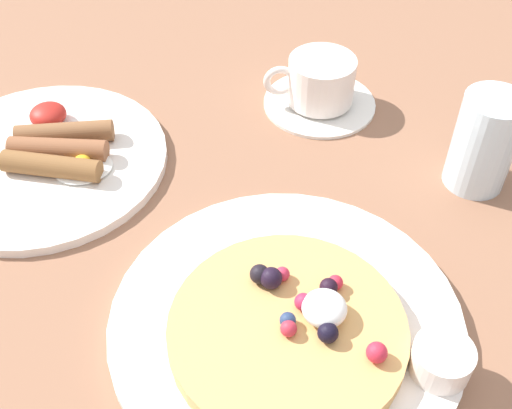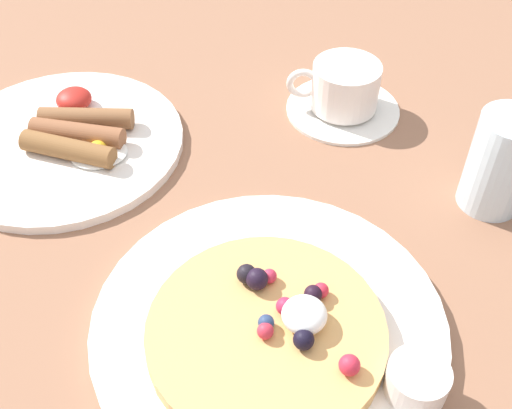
{
  "view_description": "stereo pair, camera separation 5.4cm",
  "coord_description": "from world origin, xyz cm",
  "views": [
    {
      "loc": [
        -5.33,
        -36.27,
        45.18
      ],
      "look_at": [
        6.01,
        3.08,
        4.0
      ],
      "focal_mm": 44.39,
      "sensor_mm": 36.0,
      "label": 1
    },
    {
      "loc": [
        -0.02,
        -37.43,
        45.18
      ],
      "look_at": [
        6.01,
        3.08,
        4.0
      ],
      "focal_mm": 44.39,
      "sensor_mm": 36.0,
      "label": 2
    }
  ],
  "objects": [
    {
      "name": "ground_plane",
      "position": [
        0.0,
        0.0,
        -1.5
      ],
      "size": [
        197.77,
        128.22,
        3.0
      ],
      "primitive_type": "cube",
      "color": "#8A5D45"
    },
    {
      "name": "coffee_cup",
      "position": [
        18.9,
        21.03,
        3.58
      ],
      "size": [
        10.64,
        7.78,
        5.34
      ],
      "color": "white",
      "rests_on": "coffee_saucer"
    },
    {
      "name": "pancake_with_berries",
      "position": [
        5.17,
        -9.56,
        2.4
      ],
      "size": [
        19.21,
        19.21,
        3.88
      ],
      "color": "tan",
      "rests_on": "pancake_plate"
    },
    {
      "name": "coffee_saucer",
      "position": [
        19.06,
        21.01,
        0.41
      ],
      "size": [
        13.3,
        13.3,
        0.82
      ],
      "primitive_type": "cylinder",
      "color": "white",
      "rests_on": "ground_plane"
    },
    {
      "name": "breakfast_plate",
      "position": [
        -13.11,
        19.08,
        0.53
      ],
      "size": [
        26.4,
        26.4,
        1.06
      ],
      "primitive_type": "cylinder",
      "color": "white",
      "rests_on": "ground_plane"
    },
    {
      "name": "water_glass",
      "position": [
        29.85,
        4.07,
        5.16
      ],
      "size": [
        6.21,
        6.21,
        10.32
      ],
      "primitive_type": "cylinder",
      "color": "silver",
      "rests_on": "ground_plane"
    },
    {
      "name": "syrup_ramekin",
      "position": [
        15.34,
        -15.65,
        2.75
      ],
      "size": [
        4.73,
        4.73,
        2.68
      ],
      "color": "white",
      "rests_on": "pancake_plate"
    },
    {
      "name": "fried_breakfast",
      "position": [
        -11.07,
        19.15,
        2.13
      ],
      "size": [
        12.13,
        14.32,
        2.53
      ],
      "color": "brown",
      "rests_on": "breakfast_plate"
    },
    {
      "name": "pancake_plate",
      "position": [
        5.5,
        -7.8,
        0.69
      ],
      "size": [
        29.59,
        29.59,
        1.37
      ],
      "primitive_type": "cylinder",
      "color": "white",
      "rests_on": "ground_plane"
    }
  ]
}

